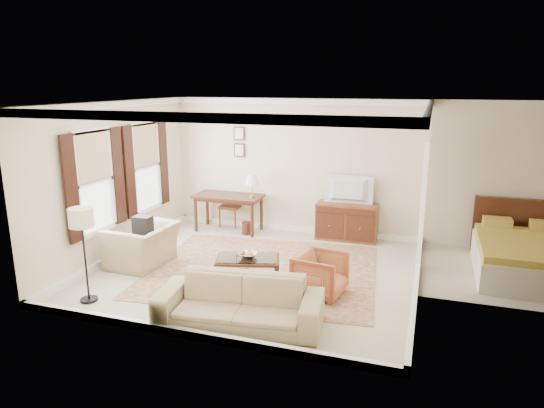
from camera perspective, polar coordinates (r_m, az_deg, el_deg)
The scene contains 21 objects.
room_shell at distance 8.04m, azimuth -2.05°, elevation 8.78°, with size 5.51×5.01×2.91m.
annex_bedroom at distance 9.28m, azimuth 28.03°, elevation -5.68°, with size 3.00×2.70×2.90m.
window_front at distance 8.90m, azimuth -20.19°, elevation 2.44°, with size 0.12×1.56×1.80m, color #CCB284, non-canonical shape.
window_rear at distance 10.17m, azimuth -14.64°, elevation 4.23°, with size 0.12×1.56×1.80m, color #CCB284, non-canonical shape.
doorway at distance 9.26m, azimuth 17.35°, elevation 0.08°, with size 0.10×1.12×2.25m, color white, non-canonical shape.
rug at distance 8.62m, azimuth -1.15°, elevation -7.77°, with size 3.90×3.34×0.01m, color #5A221E.
writing_desk at distance 10.70m, azimuth -5.15°, elevation 0.49°, with size 1.49×0.74×0.81m.
desk_chair at distance 11.10m, azimuth -4.91°, elevation 0.04°, with size 0.45×0.45×1.05m, color brown, non-canonical shape.
desk_lamp at distance 10.42m, azimuth -2.36°, elevation 2.18°, with size 0.32×0.32×0.50m, color silver, non-canonical shape.
framed_prints at distance 10.85m, azimuth -3.87°, elevation 7.34°, with size 0.25×0.04×0.68m, color #421E12, non-canonical shape.
sideboard at distance 10.26m, azimuth 8.78°, elevation -2.06°, with size 1.26×0.48×0.77m, color brown.
tv at distance 10.03m, azimuth 8.95°, elevation 2.67°, with size 0.96×0.55×0.13m, color black.
coffee_table at distance 8.04m, azimuth -2.88°, elevation -6.97°, with size 1.15×0.85×0.43m.
fruit_bowl at distance 7.99m, azimuth -2.87°, elevation -5.90°, with size 0.42×0.42×0.10m, color silver.
book_a at distance 8.18m, azimuth -4.34°, elevation -7.81°, with size 0.28×0.04×0.38m, color brown.
book_b at distance 8.01m, azimuth -1.82°, elevation -8.29°, with size 0.28×0.03×0.38m, color brown.
striped_armchair at distance 7.60m, azimuth 5.71°, elevation -7.98°, with size 0.72×0.67×0.74m, color maroon.
club_armchair at distance 9.02m, azimuth -15.05°, elevation -3.92°, with size 1.15×0.74×1.00m, color tan.
backpack at distance 8.89m, azimuth -14.95°, elevation -2.48°, with size 0.32×0.22×0.40m, color black.
sofa at distance 6.66m, azimuth -3.89°, elevation -10.59°, with size 2.24×0.65×0.88m, color tan.
floor_lamp at distance 7.59m, azimuth -21.48°, elevation -2.26°, with size 0.36×0.36×1.45m.
Camera 1 is at (2.79, -7.50, 3.23)m, focal length 32.00 mm.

